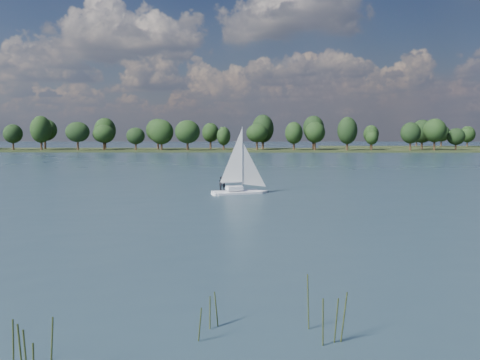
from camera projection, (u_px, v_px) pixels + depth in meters
ground at (204, 167)px, 128.50m from camera, size 700.00×700.00×0.00m
far_shore at (225, 151)px, 240.04m from camera, size 660.00×40.00×1.50m
sailboat at (237, 175)px, 71.65m from camera, size 7.40×4.71×9.47m
treeline at (223, 133)px, 235.76m from camera, size 562.26×73.83×18.91m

